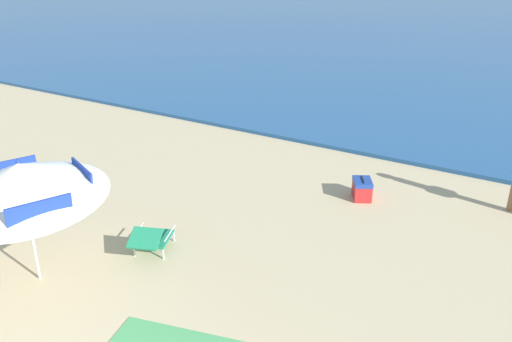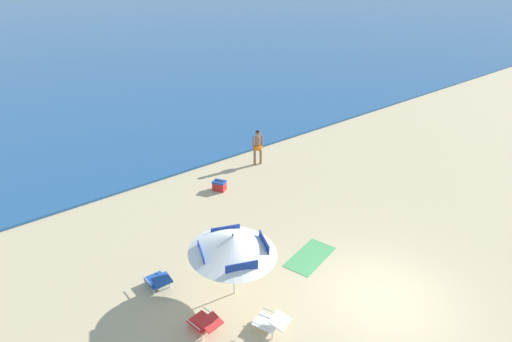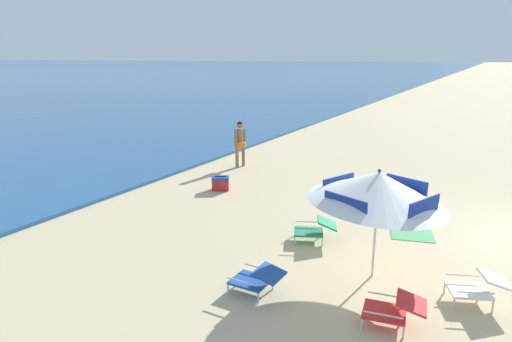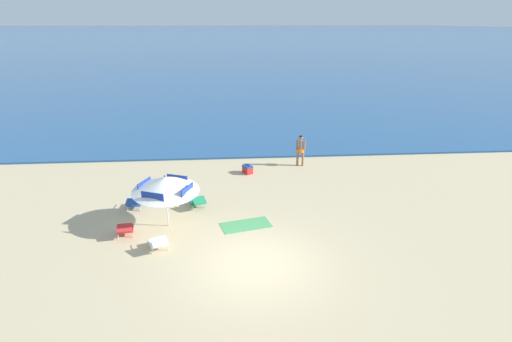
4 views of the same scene
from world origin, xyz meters
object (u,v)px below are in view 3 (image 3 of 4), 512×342
at_px(lounge_chair_under_umbrella, 257,278).
at_px(lounge_chair_beside_umbrella, 478,287).
at_px(person_standing_near_shore, 240,141).
at_px(beach_umbrella_striped_main, 378,188).
at_px(cooler_box, 221,183).
at_px(lounge_chair_spare_folded, 394,309).
at_px(lounge_chair_facing_sea, 315,229).
at_px(beach_towel, 410,226).

xyz_separation_m(lounge_chair_under_umbrella, lounge_chair_beside_umbrella, (1.40, -3.19, -0.00)).
relative_size(lounge_chair_under_umbrella, person_standing_near_shore, 0.54).
bearing_deg(beach_umbrella_striped_main, lounge_chair_beside_umbrella, -93.70).
height_order(lounge_chair_beside_umbrella, cooler_box, lounge_chair_beside_umbrella).
bearing_deg(lounge_chair_under_umbrella, lounge_chair_spare_folded, -86.67).
bearing_deg(lounge_chair_beside_umbrella, beach_umbrella_striped_main, 86.30).
bearing_deg(lounge_chair_beside_umbrella, person_standing_near_shore, 52.21).
height_order(lounge_chair_facing_sea, lounge_chair_spare_folded, lounge_chair_facing_sea).
relative_size(beach_umbrella_striped_main, person_standing_near_shore, 1.72).
bearing_deg(beach_towel, lounge_chair_beside_umbrella, -153.04).
relative_size(beach_umbrella_striped_main, lounge_chair_spare_folded, 3.02).
distance_m(lounge_chair_facing_sea, beach_towel, 2.47).
distance_m(lounge_chair_under_umbrella, cooler_box, 5.98).
bearing_deg(lounge_chair_beside_umbrella, beach_towel, 26.96).
distance_m(lounge_chair_under_umbrella, person_standing_near_shore, 8.80).
bearing_deg(lounge_chair_beside_umbrella, lounge_chair_spare_folded, 140.87).
bearing_deg(beach_umbrella_striped_main, lounge_chair_under_umbrella, 134.76).
distance_m(lounge_chair_spare_folded, beach_towel, 4.22).
relative_size(beach_umbrella_striped_main, lounge_chair_under_umbrella, 3.20).
bearing_deg(beach_towel, person_standing_near_shore, 63.61).
relative_size(lounge_chair_under_umbrella, beach_towel, 0.48).
bearing_deg(cooler_box, lounge_chair_facing_sea, -120.51).
xyz_separation_m(lounge_chair_facing_sea, beach_towel, (1.84, -1.64, -0.27)).
xyz_separation_m(lounge_chair_beside_umbrella, lounge_chair_facing_sea, (1.08, 3.12, -0.00)).
bearing_deg(lounge_chair_facing_sea, lounge_chair_beside_umbrella, -109.10).
distance_m(lounge_chair_under_umbrella, beach_towel, 4.65).
height_order(beach_umbrella_striped_main, lounge_chair_under_umbrella, beach_umbrella_striped_main).
distance_m(beach_umbrella_striped_main, cooler_box, 6.28).
relative_size(person_standing_near_shore, cooler_box, 2.68).
height_order(beach_umbrella_striped_main, lounge_chair_facing_sea, beach_umbrella_striped_main).
height_order(lounge_chair_beside_umbrella, person_standing_near_shore, person_standing_near_shore).
relative_size(beach_umbrella_striped_main, cooler_box, 4.62).
bearing_deg(lounge_chair_facing_sea, lounge_chair_spare_folded, -138.47).
xyz_separation_m(lounge_chair_facing_sea, lounge_chair_spare_folded, (-2.35, -2.08, 0.00)).
bearing_deg(beach_towel, lounge_chair_under_umbrella, 158.46).
xyz_separation_m(lounge_chair_spare_folded, cooler_box, (4.57, 5.85, -0.08)).
xyz_separation_m(lounge_chair_under_umbrella, beach_towel, (4.32, -1.70, -0.27)).
xyz_separation_m(cooler_box, beach_towel, (-0.38, -5.40, -0.20)).
xyz_separation_m(lounge_chair_under_umbrella, lounge_chair_spare_folded, (0.13, -2.15, -0.00)).
xyz_separation_m(lounge_chair_beside_umbrella, beach_towel, (2.92, 1.48, -0.27)).
relative_size(lounge_chair_facing_sea, beach_towel, 0.56).
bearing_deg(lounge_chair_beside_umbrella, lounge_chair_under_umbrella, 113.69).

